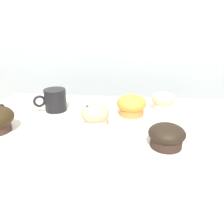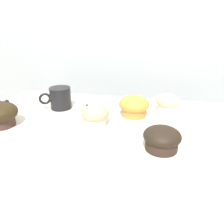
{
  "view_description": "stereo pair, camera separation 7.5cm",
  "coord_description": "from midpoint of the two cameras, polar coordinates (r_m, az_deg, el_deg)",
  "views": [
    {
      "loc": [
        0.08,
        -0.66,
        1.28
      ],
      "look_at": [
        0.02,
        0.02,
        0.99
      ],
      "focal_mm": 35.0,
      "sensor_mm": 36.0,
      "label": 1
    },
    {
      "loc": [
        0.16,
        -0.65,
        1.28
      ],
      "look_at": [
        0.02,
        0.02,
        0.99
      ],
      "focal_mm": 35.0,
      "sensor_mm": 36.0,
      "label": 2
    }
  ],
  "objects": [
    {
      "name": "muffin_front_center",
      "position": [
        0.81,
        -24.97,
        -0.58
      ],
      "size": [
        0.12,
        0.12,
        0.08
      ],
      "color": "#3F2A23",
      "rests_on": "display_counter"
    },
    {
      "name": "muffin_back_left",
      "position": [
        0.74,
        -1.65,
        -0.77
      ],
      "size": [
        0.1,
        0.1,
        0.08
      ],
      "color": "silver",
      "rests_on": "display_counter"
    },
    {
      "name": "muffin_back_right",
      "position": [
        0.89,
        16.65,
        2.27
      ],
      "size": [
        0.09,
        0.09,
        0.07
      ],
      "color": "white",
      "rests_on": "display_counter"
    },
    {
      "name": "muffin_front_left",
      "position": [
        0.83,
        8.33,
        1.53
      ],
      "size": [
        0.11,
        0.11,
        0.08
      ],
      "color": "#C0833E",
      "rests_on": "display_counter"
    },
    {
      "name": "wall_back",
      "position": [
        1.32,
        6.13,
        5.73
      ],
      "size": [
        3.2,
        0.1,
        1.8
      ],
      "primitive_type": "cube",
      "color": "#A8B2B7",
      "rests_on": "ground"
    },
    {
      "name": "coffee_cup",
      "position": [
        0.9,
        -11.15,
        3.67
      ],
      "size": [
        0.12,
        0.09,
        0.09
      ],
      "color": "black",
      "rests_on": "display_counter"
    },
    {
      "name": "muffin_front_right",
      "position": [
        0.63,
        16.27,
        -6.74
      ],
      "size": [
        0.11,
        0.11,
        0.07
      ],
      "color": "#32221B",
      "rests_on": "display_counter"
    }
  ]
}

